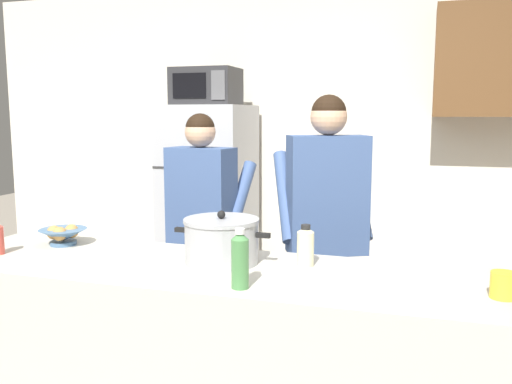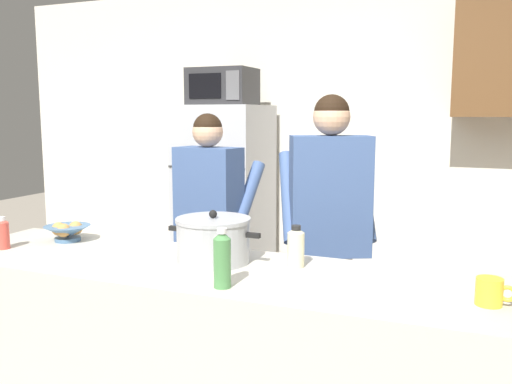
% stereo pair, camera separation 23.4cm
% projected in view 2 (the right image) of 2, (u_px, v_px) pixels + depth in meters
% --- Properties ---
extents(back_wall_unit, '(6.00, 0.48, 2.60)m').
position_uv_depth(back_wall_unit, '(371.00, 135.00, 4.23)').
color(back_wall_unit, silver).
rests_on(back_wall_unit, ground).
extents(kitchen_island, '(2.59, 0.68, 0.92)m').
position_uv_depth(kitchen_island, '(209.00, 368.00, 2.39)').
color(kitchen_island, beige).
rests_on(kitchen_island, ground).
extents(refrigerator, '(0.64, 0.68, 1.64)m').
position_uv_depth(refrigerator, '(225.00, 209.00, 4.33)').
color(refrigerator, '#B7BABF').
rests_on(refrigerator, ground).
extents(microwave, '(0.48, 0.37, 0.28)m').
position_uv_depth(microwave, '(223.00, 87.00, 4.17)').
color(microwave, '#2D2D30').
rests_on(microwave, refrigerator).
extents(person_near_pot, '(0.53, 0.47, 1.57)m').
position_uv_depth(person_near_pot, '(210.00, 212.00, 3.34)').
color(person_near_pot, '#33384C').
rests_on(person_near_pot, ground).
extents(person_by_sink, '(0.62, 0.57, 1.67)m').
position_uv_depth(person_by_sink, '(329.00, 212.00, 2.93)').
color(person_by_sink, '#726656').
rests_on(person_by_sink, ground).
extents(cooking_pot, '(0.44, 0.33, 0.23)m').
position_uv_depth(cooking_pot, '(213.00, 240.00, 2.39)').
color(cooking_pot, '#ADAFB5').
rests_on(cooking_pot, kitchen_island).
extents(coffee_mug, '(0.13, 0.09, 0.10)m').
position_uv_depth(coffee_mug, '(490.00, 292.00, 1.85)').
color(coffee_mug, yellow).
rests_on(coffee_mug, kitchen_island).
extents(bread_bowl, '(0.23, 0.23, 0.10)m').
position_uv_depth(bread_bowl, '(67.00, 231.00, 2.79)').
color(bread_bowl, '#4C7299').
rests_on(bread_bowl, kitchen_island).
extents(bottle_near_edge, '(0.07, 0.07, 0.18)m').
position_uv_depth(bottle_near_edge, '(296.00, 246.00, 2.31)').
color(bottle_near_edge, beige).
rests_on(bottle_near_edge, kitchen_island).
extents(bottle_mid_counter, '(0.07, 0.07, 0.23)m').
position_uv_depth(bottle_mid_counter, '(222.00, 259.00, 2.03)').
color(bottle_mid_counter, '#4C8C4C').
rests_on(bottle_mid_counter, kitchen_island).
extents(bottle_far_corner, '(0.06, 0.06, 0.16)m').
position_uv_depth(bottle_far_corner, '(2.00, 233.00, 2.62)').
color(bottle_far_corner, '#D84C3F').
rests_on(bottle_far_corner, kitchen_island).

